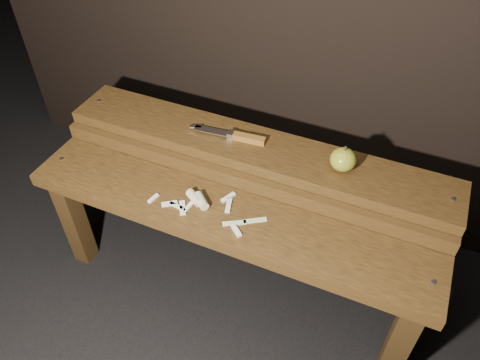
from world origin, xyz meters
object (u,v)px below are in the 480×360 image
at_px(bench_front_tier, 223,231).
at_px(knife, 239,137).
at_px(bench_rear_tier, 254,167).
at_px(apple, 343,159).

relative_size(bench_front_tier, knife, 4.95).
height_order(bench_rear_tier, knife, knife).
bearing_deg(knife, apple, -0.65).
bearing_deg(apple, knife, 179.35).
bearing_deg(knife, bench_rear_tier, -8.55).
bearing_deg(bench_rear_tier, knife, 171.45).
xyz_separation_m(bench_front_tier, bench_rear_tier, (0.00, 0.23, 0.06)).
distance_m(bench_rear_tier, apple, 0.29).
distance_m(bench_rear_tier, knife, 0.11).
height_order(bench_front_tier, apple, apple).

